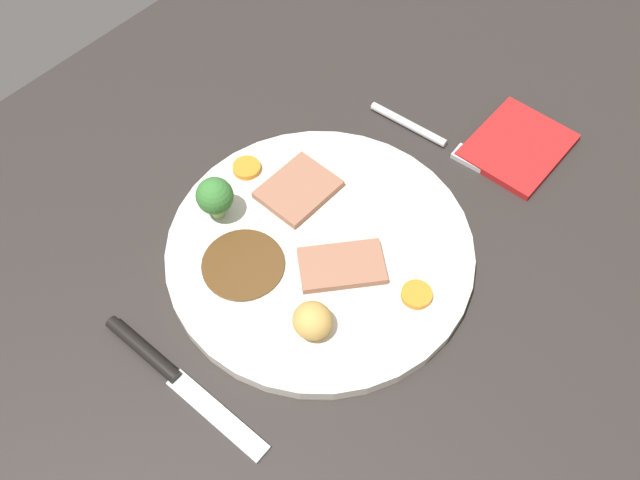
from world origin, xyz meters
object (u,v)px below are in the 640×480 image
object	(u,v)px
meat_slice_main	(344,263)
broccoli_floret	(215,197)
roast_potato_left	(313,321)
fork	(435,139)
carrot_coin_back	(417,295)
meat_slice_under	(298,189)
folded_napkin	(518,146)
knife	(169,373)
carrot_coin_front	(247,168)
dinner_plate	(320,250)

from	to	relation	value
meat_slice_main	broccoli_floret	size ratio (longest dim) A/B	1.63
roast_potato_left	fork	world-z (taller)	roast_potato_left
carrot_coin_back	broccoli_floret	size ratio (longest dim) A/B	0.59
meat_slice_main	meat_slice_under	distance (cm)	9.70
meat_slice_under	folded_napkin	size ratio (longest dim) A/B	0.66
carrot_coin_back	knife	world-z (taller)	carrot_coin_back
broccoli_floret	knife	world-z (taller)	broccoli_floret
meat_slice_under	roast_potato_left	world-z (taller)	roast_potato_left
carrot_coin_front	carrot_coin_back	world-z (taller)	same
dinner_plate	folded_napkin	size ratio (longest dim) A/B	2.67
carrot_coin_back	broccoli_floret	distance (cm)	20.93
dinner_plate	roast_potato_left	world-z (taller)	roast_potato_left
broccoli_floret	fork	bearing A→B (deg)	156.37
meat_slice_main	meat_slice_under	world-z (taller)	same
meat_slice_under	carrot_coin_front	xyz separation A→B (cm)	(1.32, -5.91, -0.09)
dinner_plate	meat_slice_main	distance (cm)	3.32
meat_slice_under	carrot_coin_front	size ratio (longest dim) A/B	2.54
dinner_plate	carrot_coin_front	bearing A→B (deg)	-100.49
meat_slice_main	fork	xyz separation A→B (cm)	(-19.27, -3.11, -1.41)
dinner_plate	meat_slice_under	bearing A→B (deg)	-120.90
dinner_plate	broccoli_floret	size ratio (longest dim) A/B	6.12
carrot_coin_back	knife	distance (cm)	22.79
meat_slice_main	roast_potato_left	bearing A→B (deg)	16.38
carrot_coin_front	knife	world-z (taller)	carrot_coin_front
carrot_coin_back	knife	size ratio (longest dim) A/B	0.15
carrot_coin_front	folded_napkin	world-z (taller)	carrot_coin_front
broccoli_floret	knife	bearing A→B (deg)	29.93
meat_slice_main	broccoli_floret	distance (cm)	13.76
dinner_plate	carrot_coin_back	size ratio (longest dim) A/B	10.33
roast_potato_left	folded_napkin	distance (cm)	31.15
dinner_plate	fork	size ratio (longest dim) A/B	1.92
meat_slice_under	broccoli_floret	size ratio (longest dim) A/B	1.52
meat_slice_under	roast_potato_left	size ratio (longest dim) A/B	2.03
roast_potato_left	folded_napkin	world-z (taller)	roast_potato_left
fork	meat_slice_under	bearing A→B (deg)	-114.13
folded_napkin	fork	bearing A→B (deg)	-56.65
meat_slice_under	meat_slice_main	bearing A→B (deg)	67.81
meat_slice_main	broccoli_floret	world-z (taller)	broccoli_floret
knife	folded_napkin	xyz separation A→B (cm)	(-41.82, 9.23, -0.05)
meat_slice_under	knife	world-z (taller)	meat_slice_under
dinner_plate	carrot_coin_front	size ratio (longest dim) A/B	10.25
meat_slice_under	carrot_coin_front	world-z (taller)	meat_slice_under
dinner_plate	carrot_coin_front	distance (cm)	12.01
broccoli_floret	folded_napkin	distance (cm)	32.90
roast_potato_left	carrot_coin_back	world-z (taller)	roast_potato_left
dinner_plate	knife	distance (cm)	17.92
meat_slice_under	fork	bearing A→B (deg)	159.38
dinner_plate	fork	world-z (taller)	dinner_plate
carrot_coin_front	broccoli_floret	distance (cm)	6.65
meat_slice_under	carrot_coin_back	distance (cm)	16.14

